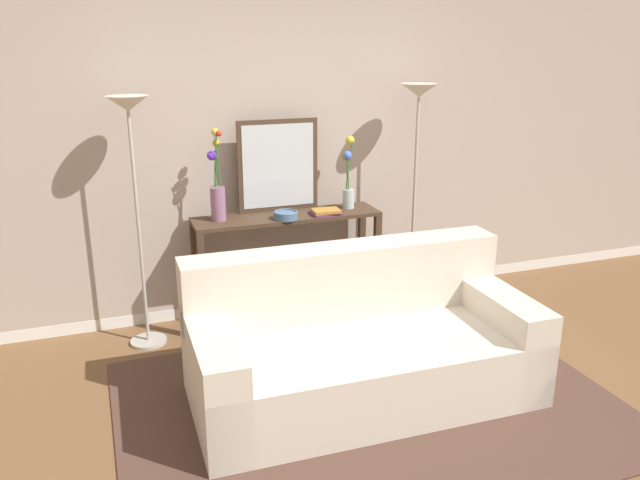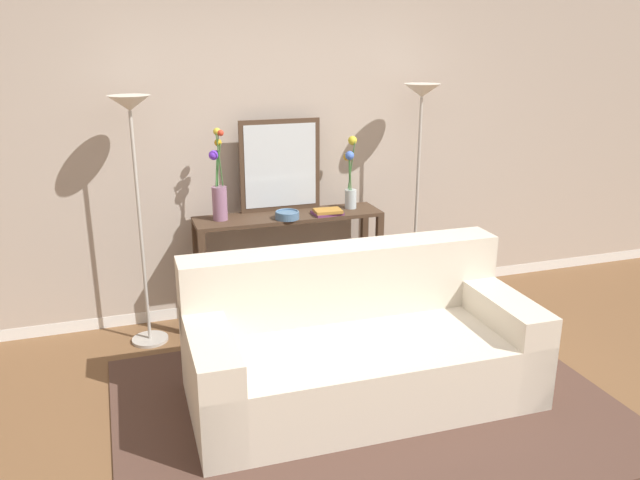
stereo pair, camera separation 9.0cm
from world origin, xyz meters
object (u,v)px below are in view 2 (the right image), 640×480
at_px(vase_tall_flowers, 219,190).
at_px(vase_short_flowers, 350,179).
at_px(book_row_under_console, 234,318).
at_px(couch, 358,349).
at_px(floor_lamp_left, 134,153).
at_px(floor_lamp_right, 420,135).
at_px(console_table, 289,248).
at_px(book_stack, 328,212).
at_px(fruit_bowl, 287,215).
at_px(wall_mirror, 280,166).

distance_m(vase_tall_flowers, vase_short_flowers, 1.02).
bearing_deg(book_row_under_console, couch, -66.24).
bearing_deg(vase_short_flowers, floor_lamp_left, -176.66).
relative_size(floor_lamp_right, vase_tall_flowers, 2.69).
xyz_separation_m(console_table, book_stack, (0.28, -0.09, 0.28)).
bearing_deg(floor_lamp_right, book_stack, -177.75).
distance_m(floor_lamp_left, book_stack, 1.46).
xyz_separation_m(console_table, floor_lamp_right, (1.04, -0.06, 0.82)).
relative_size(floor_lamp_left, floor_lamp_right, 0.99).
bearing_deg(vase_short_flowers, fruit_bowl, -165.62).
height_order(floor_lamp_right, book_row_under_console, floor_lamp_right).
xyz_separation_m(couch, floor_lamp_left, (-1.17, 1.16, 1.08)).
xyz_separation_m(vase_tall_flowers, vase_short_flowers, (1.02, 0.00, 0.01)).
xyz_separation_m(fruit_bowl, book_row_under_console, (-0.41, 0.11, -0.82)).
distance_m(couch, book_stack, 1.27).
height_order(floor_lamp_right, fruit_bowl, floor_lamp_right).
bearing_deg(floor_lamp_right, wall_mirror, 169.08).
height_order(floor_lamp_right, vase_short_flowers, floor_lamp_right).
distance_m(couch, book_row_under_console, 1.35).
bearing_deg(floor_lamp_right, console_table, 176.74).
xyz_separation_m(vase_short_flowers, book_row_under_console, (-0.96, -0.03, -1.02)).
height_order(floor_lamp_left, vase_tall_flowers, floor_lamp_left).
relative_size(couch, vase_short_flowers, 3.72).
height_order(floor_lamp_left, fruit_bowl, floor_lamp_left).
bearing_deg(vase_tall_flowers, vase_short_flowers, 0.13).
relative_size(floor_lamp_right, wall_mirror, 2.57).
height_order(floor_lamp_left, floor_lamp_right, floor_lamp_right).
bearing_deg(fruit_bowl, book_row_under_console, 165.23).
distance_m(floor_lamp_right, wall_mirror, 1.10).
relative_size(fruit_bowl, book_stack, 0.79).
distance_m(floor_lamp_left, vase_tall_flowers, 0.66).
distance_m(wall_mirror, book_row_under_console, 1.23).
bearing_deg(wall_mirror, vase_tall_flowers, -167.05).
xyz_separation_m(console_table, vase_short_flowers, (0.51, 0.03, 0.50)).
bearing_deg(book_row_under_console, console_table, -0.00).
xyz_separation_m(console_table, vase_tall_flowers, (-0.51, 0.03, 0.49)).
bearing_deg(fruit_bowl, console_table, 68.77).
bearing_deg(vase_tall_flowers, wall_mirror, 12.95).
distance_m(floor_lamp_left, vase_short_flowers, 1.63).
distance_m(couch, vase_tall_flowers, 1.58).
bearing_deg(couch, book_stack, 80.31).
bearing_deg(floor_lamp_right, book_row_under_console, 177.72).
bearing_deg(book_stack, floor_lamp_right, 2.25).
height_order(floor_lamp_left, vase_short_flowers, floor_lamp_left).
relative_size(floor_lamp_right, book_stack, 8.04).
bearing_deg(vase_short_flowers, vase_tall_flowers, -179.87).
bearing_deg(couch, wall_mirror, 94.47).
height_order(console_table, wall_mirror, wall_mirror).
relative_size(couch, floor_lamp_right, 1.16).
relative_size(vase_short_flowers, fruit_bowl, 3.16).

